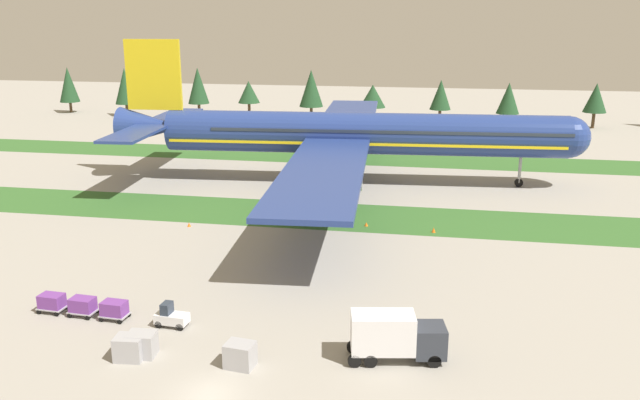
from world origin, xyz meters
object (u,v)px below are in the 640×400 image
airliner (346,133)px  uld_container_1 (142,344)px  catering_truck (396,335)px  uld_container_0 (129,348)px  cargo_dolly_lead (114,309)px  cargo_dolly_second (83,305)px  taxiway_marker_2 (366,224)px  uld_container_2 (240,355)px  baggage_tug (171,317)px  cargo_dolly_third (52,302)px  ground_crew_marshaller (366,332)px  taxiway_marker_1 (189,225)px  taxiway_marker_0 (434,230)px

airliner → uld_container_1: size_ratio=42.29×
catering_truck → uld_container_0: catering_truck is taller
cargo_dolly_lead → cargo_dolly_second: same height
cargo_dolly_lead → taxiway_marker_2: size_ratio=5.07×
catering_truck → uld_container_2: (-10.64, -2.82, -1.06)m
baggage_tug → cargo_dolly_third: (-10.80, 0.73, 0.10)m
uld_container_0 → ground_crew_marshaller: bearing=18.1°
taxiway_marker_1 → cargo_dolly_second: bearing=-89.6°
uld_container_2 → taxiway_marker_2: uld_container_2 is taller
baggage_tug → airliner: bearing=175.7°
uld_container_0 → uld_container_1: (0.66, 0.62, 0.01)m
cargo_dolly_third → uld_container_0: size_ratio=1.15×
uld_container_0 → taxiway_marker_0: (21.19, 33.03, -0.59)m
airliner → cargo_dolly_third: airliner is taller
airliner → uld_container_2: bearing=-3.7°
catering_truck → uld_container_1: (-18.11, -2.59, -1.06)m
baggage_tug → ground_crew_marshaller: baggage_tug is taller
uld_container_0 → taxiway_marker_0: bearing=57.3°
catering_truck → uld_container_2: bearing=-85.1°
uld_container_0 → uld_container_2: size_ratio=1.00×
uld_container_2 → ground_crew_marshaller: bearing=31.0°
baggage_tug → ground_crew_marshaller: (15.54, -0.07, 0.13)m
ground_crew_marshaller → airliner: bearing=-145.1°
cargo_dolly_lead → catering_truck: (22.89, -2.56, 1.03)m
baggage_tug → cargo_dolly_second: (-7.91, 0.53, 0.10)m
baggage_tug → taxiway_marker_2: bearing=160.4°
airliner → cargo_dolly_lead: size_ratio=36.84×
baggage_tug → taxiway_marker_1: size_ratio=5.66×
cargo_dolly_second → taxiway_marker_0: cargo_dolly_second is taller
ground_crew_marshaller → uld_container_0: bearing=-46.8°
cargo_dolly_lead → taxiway_marker_0: cargo_dolly_lead is taller
airliner → cargo_dolly_lead: 50.96m
cargo_dolly_lead → taxiway_marker_1: size_ratio=4.85×
cargo_dolly_lead → uld_container_0: (4.12, -5.77, -0.04)m
baggage_tug → uld_container_0: size_ratio=1.34×
catering_truck → taxiway_marker_1: 37.47m
cargo_dolly_second → uld_container_2: size_ratio=1.15×
airliner → cargo_dolly_second: 51.54m
uld_container_0 → taxiway_marker_0: 39.24m
uld_container_1 → taxiway_marker_1: size_ratio=4.22×
airliner → ground_crew_marshaller: bearing=5.8°
catering_truck → taxiway_marker_1: catering_truck is taller
ground_crew_marshaller → taxiway_marker_2: size_ratio=3.84×
taxiway_marker_2 → taxiway_marker_1: bearing=-169.3°
cargo_dolly_third → airliner: bearing=163.7°
cargo_dolly_second → baggage_tug: bearing=90.0°
airliner → cargo_dolly_lead: bearing=-17.7°
taxiway_marker_0 → taxiway_marker_2: size_ratio=1.30×
ground_crew_marshaller → taxiway_marker_0: (4.76, 27.66, -0.65)m
airliner → taxiway_marker_2: bearing=10.6°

